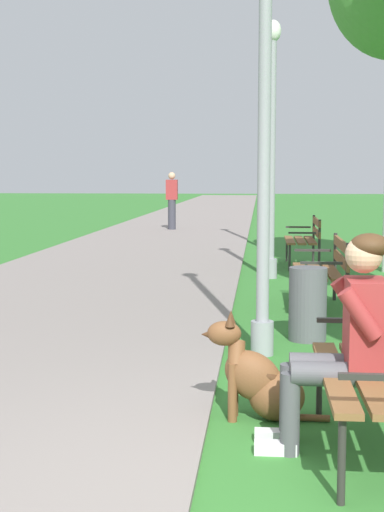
% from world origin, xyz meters
% --- Properties ---
extents(ground_plane, '(120.00, 120.00, 0.00)m').
position_xyz_m(ground_plane, '(0.00, 0.00, 0.00)').
color(ground_plane, '#33752D').
extents(paved_path, '(4.14, 60.00, 0.04)m').
position_xyz_m(paved_path, '(-2.44, 24.00, 0.02)').
color(paved_path, gray).
rests_on(paved_path, ground).
extents(park_bench_near, '(0.55, 1.50, 0.85)m').
position_xyz_m(park_bench_near, '(0.64, 0.78, 0.51)').
color(park_bench_near, brown).
rests_on(park_bench_near, ground).
extents(park_bench_mid, '(0.55, 1.50, 0.85)m').
position_xyz_m(park_bench_mid, '(0.70, 5.38, 0.51)').
color(park_bench_mid, brown).
rests_on(park_bench_mid, ground).
extents(park_bench_far, '(0.55, 1.50, 0.85)m').
position_xyz_m(park_bench_far, '(0.72, 9.62, 0.51)').
color(park_bench_far, brown).
rests_on(park_bench_far, ground).
extents(person_seated_on_near_bench, '(0.74, 0.49, 1.25)m').
position_xyz_m(person_seated_on_near_bench, '(0.43, 0.82, 0.68)').
color(person_seated_on_near_bench, '#4C4C51').
rests_on(person_seated_on_near_bench, ground).
extents(dog_brown, '(0.83, 0.29, 0.71)m').
position_xyz_m(dog_brown, '(-0.05, 1.31, 0.26)').
color(dog_brown, brown).
rests_on(dog_brown, ground).
extents(lamp_post_near, '(0.24, 0.24, 4.66)m').
position_xyz_m(lamp_post_near, '(-0.03, 3.08, 2.41)').
color(lamp_post_near, gray).
rests_on(lamp_post_near, ground).
extents(lamp_post_mid, '(0.24, 0.24, 3.85)m').
position_xyz_m(lamp_post_mid, '(0.10, 8.03, 2.00)').
color(lamp_post_mid, gray).
rests_on(lamp_post_mid, ground).
extents(lamp_post_far, '(0.24, 0.24, 4.66)m').
position_xyz_m(lamp_post_far, '(0.03, 12.74, 2.41)').
color(lamp_post_far, gray).
rests_on(lamp_post_far, ground).
extents(litter_bin, '(0.36, 0.36, 0.70)m').
position_xyz_m(litter_bin, '(0.40, 3.71, 0.35)').
color(litter_bin, '#515156').
rests_on(litter_bin, ground).
extents(pedestrian_distant, '(0.32, 0.22, 1.65)m').
position_xyz_m(pedestrian_distant, '(-2.56, 17.64, 0.84)').
color(pedestrian_distant, '#383842').
rests_on(pedestrian_distant, ground).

